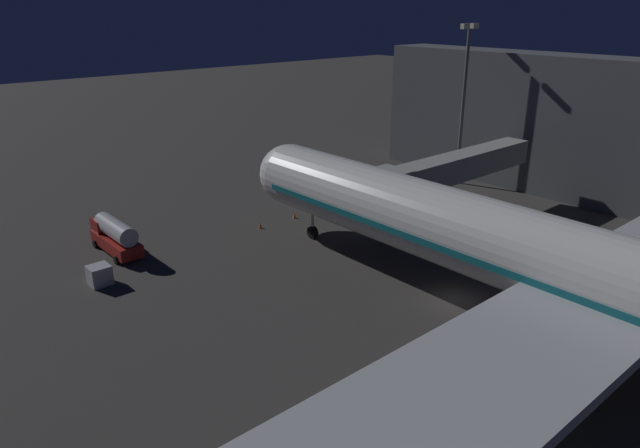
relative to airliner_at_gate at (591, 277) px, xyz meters
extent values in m
plane|color=#383533|center=(0.00, -9.35, -5.51)|extent=(320.00, 320.00, 0.00)
cylinder|color=silver|center=(0.00, -1.75, 0.14)|extent=(5.76, 55.64, 5.76)
sphere|color=silver|center=(0.00, -29.57, 0.14)|extent=(5.65, 5.65, 5.65)
cube|color=#146670|center=(0.00, -1.75, -0.29)|extent=(5.82, 53.41, 0.50)
cube|color=black|center=(0.00, -27.84, 1.15)|extent=(3.17, 1.40, 0.90)
cube|color=#B7BABF|center=(0.00, 1.10, -0.86)|extent=(56.13, 8.21, 0.70)
cylinder|color=black|center=(-9.62, -2.18, -2.88)|extent=(2.57, 0.15, 2.57)
cylinder|color=#B7BABF|center=(9.62, 0.10, -2.88)|extent=(3.03, 4.57, 3.03)
cylinder|color=black|center=(9.62, -2.18, -2.88)|extent=(2.57, 0.15, 2.57)
cylinder|color=#B7BABF|center=(0.00, -26.07, -3.22)|extent=(0.28, 0.28, 2.17)
cylinder|color=black|center=(0.00, -26.07, -4.91)|extent=(0.45, 1.20, 1.20)
cylinder|color=black|center=(-4.20, 1.45, -4.91)|extent=(0.45, 1.20, 1.20)
cylinder|color=#B7BABF|center=(4.20, 2.10, -3.22)|extent=(0.28, 0.28, 2.17)
cylinder|color=black|center=(4.20, 1.45, -4.91)|extent=(0.45, 1.20, 1.20)
cylinder|color=black|center=(4.20, 2.75, -4.91)|extent=(0.45, 1.20, 1.20)
cube|color=#9E9E99|center=(-14.71, -20.40, 0.14)|extent=(21.23, 2.60, 2.50)
cube|color=#9E9E99|center=(-4.10, -20.40, 0.14)|extent=(3.20, 3.40, 3.00)
cube|color=black|center=(-2.70, -20.40, 0.14)|extent=(0.70, 3.20, 2.70)
cylinder|color=#B7BABF|center=(-5.10, -20.40, -3.31)|extent=(0.56, 0.56, 4.41)
cylinder|color=black|center=(-5.70, -20.40, -5.21)|extent=(0.25, 0.60, 0.60)
cylinder|color=black|center=(-4.50, -20.40, -5.21)|extent=(0.25, 0.60, 0.60)
cylinder|color=#59595E|center=(-25.50, -28.18, 3.67)|extent=(0.40, 0.40, 18.36)
cube|color=#F9EFC6|center=(-26.40, -28.18, 13.10)|extent=(1.10, 0.50, 0.60)
cube|color=#F9EFC6|center=(-24.60, -28.18, 13.10)|extent=(1.10, 0.50, 0.60)
cube|color=maroon|center=(15.42, -35.13, -4.61)|extent=(2.10, 6.79, 1.10)
cylinder|color=#B7BABF|center=(15.42, -34.93, -3.21)|extent=(1.70, 5.77, 1.70)
cube|color=maroon|center=(15.42, -37.63, -3.51)|extent=(1.89, 1.80, 1.10)
cylinder|color=black|center=(14.31, -37.51, -5.16)|extent=(0.24, 0.70, 0.70)
cylinder|color=black|center=(16.53, -37.51, -5.16)|extent=(0.24, 0.70, 0.70)
cylinder|color=black|center=(14.31, -32.75, -5.16)|extent=(0.24, 0.70, 0.70)
cylinder|color=black|center=(16.53, -32.75, -5.16)|extent=(0.24, 0.70, 0.70)
cube|color=#B7BABF|center=(19.06, -29.88, -4.72)|extent=(1.64, 1.57, 1.59)
cone|color=orange|center=(-2.20, -31.57, -5.24)|extent=(0.36, 0.36, 0.55)
cone|color=orange|center=(2.20, -31.57, -5.24)|extent=(0.36, 0.36, 0.55)
camera|label=1|loc=(33.15, 12.90, 15.47)|focal=32.45mm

